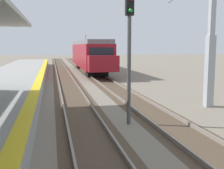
% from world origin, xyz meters
% --- Properties ---
extents(track_pair_nearest_platform, '(2.34, 120.00, 0.16)m').
position_xyz_m(track_pair_nearest_platform, '(1.90, 20.00, 0.05)').
color(track_pair_nearest_platform, '#4C3D2D').
rests_on(track_pair_nearest_platform, ground).
extents(track_pair_middle, '(2.34, 120.00, 0.16)m').
position_xyz_m(track_pair_middle, '(5.30, 20.00, 0.05)').
color(track_pair_middle, '#4C3D2D').
rests_on(track_pair_middle, ground).
extents(approaching_train, '(2.93, 19.60, 4.76)m').
position_xyz_m(approaching_train, '(5.30, 39.85, 2.18)').
color(approaching_train, maroon).
rests_on(approaching_train, ground).
extents(rail_signal_post, '(0.32, 0.34, 5.20)m').
position_xyz_m(rail_signal_post, '(3.70, 15.57, 3.19)').
color(rail_signal_post, '#4C4C4C').
rests_on(rail_signal_post, ground).
extents(catenary_pylon_far_side, '(5.00, 0.40, 7.50)m').
position_xyz_m(catenary_pylon_far_side, '(8.46, 17.99, 3.60)').
color(catenary_pylon_far_side, '#9EA3A8').
rests_on(catenary_pylon_far_side, ground).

